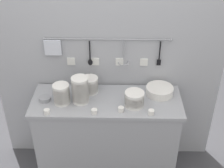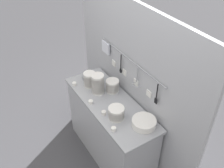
% 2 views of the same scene
% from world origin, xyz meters
% --- Properties ---
extents(ground_plane, '(20.00, 20.00, 0.00)m').
position_xyz_m(ground_plane, '(0.00, 0.00, 0.00)').
color(ground_plane, '#424247').
extents(counter, '(1.32, 0.49, 0.87)m').
position_xyz_m(counter, '(0.00, 0.00, 0.44)').
color(counter, '#9EA0A8').
rests_on(counter, ground).
extents(back_wall, '(2.12, 0.11, 1.96)m').
position_xyz_m(back_wall, '(-0.00, 0.28, 0.98)').
color(back_wall, '#A8AAB2').
rests_on(back_wall, ground).
extents(bowl_stack_wide_centre, '(0.17, 0.17, 0.13)m').
position_xyz_m(bowl_stack_wide_centre, '(0.24, -0.07, 0.94)').
color(bowl_stack_wide_centre, white).
rests_on(bowl_stack_wide_centre, counter).
extents(bowl_stack_nested_right, '(0.15, 0.15, 0.15)m').
position_xyz_m(bowl_stack_nested_right, '(-0.16, 0.13, 0.95)').
color(bowl_stack_nested_right, white).
rests_on(bowl_stack_nested_right, counter).
extents(bowl_stack_short_front, '(0.14, 0.14, 0.18)m').
position_xyz_m(bowl_stack_short_front, '(-0.38, -0.04, 0.96)').
color(bowl_stack_short_front, white).
rests_on(bowl_stack_short_front, counter).
extents(bowl_stack_tall_left, '(0.15, 0.15, 0.24)m').
position_xyz_m(bowl_stack_tall_left, '(-0.22, -0.02, 0.99)').
color(bowl_stack_tall_left, white).
rests_on(bowl_stack_tall_left, counter).
extents(plate_stack, '(0.25, 0.25, 0.07)m').
position_xyz_m(plate_stack, '(0.47, 0.10, 0.91)').
color(plate_stack, white).
rests_on(plate_stack, counter).
extents(steel_mixing_bowl, '(0.10, 0.10, 0.04)m').
position_xyz_m(steel_mixing_bowl, '(-0.54, -0.02, 0.89)').
color(steel_mixing_bowl, '#93969E').
rests_on(steel_mixing_bowl, counter).
extents(cup_back_left, '(0.05, 0.05, 0.04)m').
position_xyz_m(cup_back_left, '(-0.09, -0.19, 0.89)').
color(cup_back_left, white).
rests_on(cup_back_left, counter).
extents(cup_by_caddy, '(0.05, 0.05, 0.04)m').
position_xyz_m(cup_by_caddy, '(0.38, -0.19, 0.89)').
color(cup_by_caddy, white).
rests_on(cup_by_caddy, counter).
extents(cup_mid_row, '(0.05, 0.05, 0.04)m').
position_xyz_m(cup_mid_row, '(-0.49, -0.20, 0.89)').
color(cup_mid_row, white).
rests_on(cup_mid_row, counter).
extents(cup_front_right, '(0.05, 0.05, 0.04)m').
position_xyz_m(cup_front_right, '(0.13, -0.16, 0.89)').
color(cup_front_right, white).
rests_on(cup_front_right, counter).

